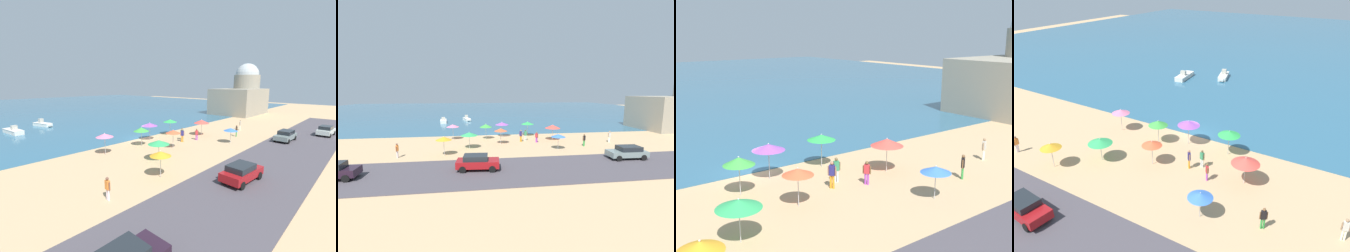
% 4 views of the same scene
% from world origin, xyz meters
% --- Properties ---
extents(ground_plane, '(160.00, 160.00, 0.00)m').
position_xyz_m(ground_plane, '(0.00, 0.00, 0.00)').
color(ground_plane, tan).
extents(sea, '(150.00, 110.00, 0.05)m').
position_xyz_m(sea, '(0.00, 55.00, 0.03)').
color(sea, '#2F617F').
rests_on(sea, ground_plane).
extents(coastal_road, '(80.00, 8.00, 0.06)m').
position_xyz_m(coastal_road, '(0.00, -18.00, 0.03)').
color(coastal_road, '#4A444B').
rests_on(coastal_road, ground_plane).
extents(beach_umbrella_0, '(2.25, 2.25, 2.27)m').
position_xyz_m(beach_umbrella_0, '(-4.88, -8.86, 1.98)').
color(beach_umbrella_0, '#B2B2B7').
rests_on(beach_umbrella_0, ground_plane).
extents(beach_umbrella_1, '(2.25, 2.25, 2.56)m').
position_xyz_m(beach_umbrella_1, '(0.37, -1.81, 2.27)').
color(beach_umbrella_1, '#B2B2B7').
rests_on(beach_umbrella_1, ground_plane).
extents(beach_umbrella_2, '(1.86, 1.86, 2.39)m').
position_xyz_m(beach_umbrella_2, '(-7.76, -11.96, 2.11)').
color(beach_umbrella_2, '#B2B2B7').
rests_on(beach_umbrella_2, ground_plane).
extents(beach_umbrella_3, '(1.95, 1.95, 2.51)m').
position_xyz_m(beach_umbrella_3, '(-7.53, -2.95, 2.24)').
color(beach_umbrella_3, '#B2B2B7').
rests_on(beach_umbrella_3, ground_plane).
extents(beach_umbrella_4, '(1.86, 1.86, 2.13)m').
position_xyz_m(beach_umbrella_4, '(6.68, -10.97, 1.86)').
color(beach_umbrella_4, '#B2B2B7').
rests_on(beach_umbrella_4, ground_plane).
extents(beach_umbrella_5, '(2.11, 2.11, 2.53)m').
position_xyz_m(beach_umbrella_5, '(4.73, -1.74, 2.26)').
color(beach_umbrella_5, '#B2B2B7').
rests_on(beach_umbrella_5, ground_plane).
extents(beach_umbrella_6, '(1.85, 1.85, 2.37)m').
position_xyz_m(beach_umbrella_6, '(-0.44, -6.93, 2.10)').
color(beach_umbrella_6, '#B2B2B7').
rests_on(beach_umbrella_6, ground_plane).
extents(beach_umbrella_7, '(1.97, 1.97, 2.50)m').
position_xyz_m(beach_umbrella_7, '(-2.38, -3.22, 2.18)').
color(beach_umbrella_7, '#B2B2B7').
rests_on(beach_umbrella_7, ground_plane).
extents(beach_umbrella_8, '(2.36, 2.36, 2.50)m').
position_xyz_m(beach_umbrella_8, '(7.85, -5.47, 2.17)').
color(beach_umbrella_8, '#B2B2B7').
rests_on(beach_umbrella_8, ground_plane).
extents(bather_0, '(0.50, 0.38, 1.73)m').
position_xyz_m(bather_0, '(10.91, -9.78, 0.97)').
color(bather_0, green).
rests_on(bather_0, ground_plane).
extents(bather_1, '(0.55, 0.32, 1.72)m').
position_xyz_m(bather_1, '(3.66, -5.05, 0.97)').
color(bather_1, silver).
rests_on(bather_1, ground_plane).
extents(bather_2, '(0.39, 0.48, 1.62)m').
position_xyz_m(bather_2, '(4.99, -6.63, 0.91)').
color(bather_2, purple).
rests_on(bather_2, ground_plane).
extents(bather_3, '(0.23, 0.57, 1.70)m').
position_xyz_m(bather_3, '(-12.99, -12.02, 0.95)').
color(bather_3, silver).
rests_on(bather_3, ground_plane).
extents(bather_4, '(0.40, 0.46, 1.82)m').
position_xyz_m(bather_4, '(2.76, -5.80, 1.02)').
color(bather_4, orange).
rests_on(bather_4, ground_plane).
extents(bather_5, '(0.55, 0.32, 1.76)m').
position_xyz_m(bather_5, '(15.78, -8.09, 0.99)').
color(bather_5, white).
rests_on(bather_5, ground_plane).
extents(parked_car_0, '(4.30, 2.05, 1.45)m').
position_xyz_m(parked_car_0, '(12.83, -16.14, 0.83)').
color(parked_car_0, gray).
rests_on(parked_car_0, coastal_road).
extents(parked_car_2, '(4.20, 2.17, 1.47)m').
position_xyz_m(parked_car_2, '(-3.94, -17.45, 0.84)').
color(parked_car_2, maroon).
rests_on(parked_car_2, coastal_road).
extents(parked_car_3, '(4.09, 2.10, 1.51)m').
position_xyz_m(parked_car_3, '(20.53, -19.74, 0.86)').
color(parked_car_3, silver).
rests_on(parked_car_3, coastal_road).
extents(skiff_nearshore, '(2.03, 5.28, 1.36)m').
position_xyz_m(skiff_nearshore, '(-11.66, 17.38, 0.44)').
color(skiff_nearshore, silver).
rests_on(skiff_nearshore, sea).
extents(skiff_offshore, '(2.36, 4.58, 1.39)m').
position_xyz_m(skiff_offshore, '(-6.17, 20.73, 0.44)').
color(skiff_offshore, silver).
rests_on(skiff_offshore, sea).
extents(harbor_fortress, '(14.86, 10.51, 13.30)m').
position_xyz_m(harbor_fortress, '(37.88, 1.97, 4.77)').
color(harbor_fortress, gray).
rests_on(harbor_fortress, ground_plane).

